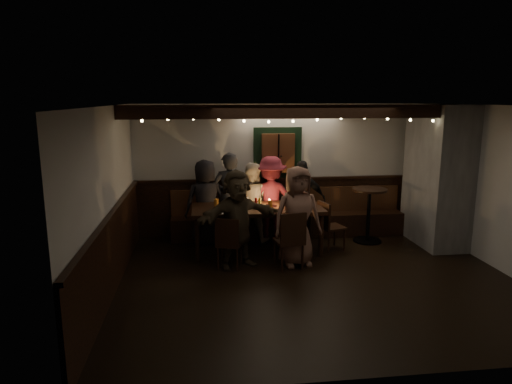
{
  "coord_description": "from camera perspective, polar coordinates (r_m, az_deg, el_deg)",
  "views": [
    {
      "loc": [
        -1.71,
        -6.36,
        2.71
      ],
      "look_at": [
        -0.73,
        1.6,
        1.05
      ],
      "focal_mm": 32.0,
      "sensor_mm": 36.0,
      "label": 1
    }
  ],
  "objects": [
    {
      "name": "high_top",
      "position": [
        8.91,
        13.92,
        -1.98
      ],
      "size": [
        0.65,
        0.65,
        1.04
      ],
      "color": "black",
      "rests_on": "ground"
    },
    {
      "name": "person_d",
      "position": [
        8.75,
        1.85,
        -0.83
      ],
      "size": [
        1.06,
        0.62,
        1.63
      ],
      "primitive_type": "imported",
      "rotation": [
        0.0,
        0.0,
        3.13
      ],
      "color": "maroon",
      "rests_on": "ground"
    },
    {
      "name": "chair_near_left",
      "position": [
        7.33,
        -3.47,
        -6.03
      ],
      "size": [
        0.48,
        0.48,
        0.86
      ],
      "color": "black",
      "rests_on": "ground"
    },
    {
      "name": "dining_table",
      "position": [
        8.06,
        0.16,
        -2.38
      ],
      "size": [
        2.3,
        0.98,
        1.0
      ],
      "color": "black",
      "rests_on": "ground"
    },
    {
      "name": "chair_near_right",
      "position": [
        7.3,
        4.37,
        -5.66
      ],
      "size": [
        0.5,
        0.5,
        0.95
      ],
      "color": "black",
      "rests_on": "ground"
    },
    {
      "name": "chair_end",
      "position": [
        8.32,
        9.01,
        -3.84
      ],
      "size": [
        0.5,
        0.5,
        0.89
      ],
      "color": "black",
      "rests_on": "ground"
    },
    {
      "name": "person_b",
      "position": [
        8.66,
        -3.35,
        -0.68
      ],
      "size": [
        0.63,
        0.42,
        1.72
      ],
      "primitive_type": "imported",
      "rotation": [
        0.0,
        0.0,
        3.13
      ],
      "color": "#28292E",
      "rests_on": "ground"
    },
    {
      "name": "person_g",
      "position": [
        7.45,
        5.18,
        -3.04
      ],
      "size": [
        0.87,
        0.63,
        1.64
      ],
      "primitive_type": "imported",
      "rotation": [
        0.0,
        0.0,
        0.15
      ],
      "color": "brown",
      "rests_on": "ground"
    },
    {
      "name": "person_e",
      "position": [
        8.89,
        5.81,
        -0.98
      ],
      "size": [
        0.93,
        0.47,
        1.53
      ],
      "primitive_type": "imported",
      "rotation": [
        0.0,
        0.0,
        3.03
      ],
      "color": "black",
      "rests_on": "ground"
    },
    {
      "name": "person_f",
      "position": [
        7.35,
        -2.35,
        -3.38
      ],
      "size": [
        1.56,
        0.96,
        1.6
      ],
      "primitive_type": "imported",
      "rotation": [
        0.0,
        0.0,
        0.36
      ],
      "color": "#403323",
      "rests_on": "ground"
    },
    {
      "name": "person_a",
      "position": [
        8.61,
        -6.3,
        -1.22
      ],
      "size": [
        0.88,
        0.69,
        1.59
      ],
      "primitive_type": "imported",
      "rotation": [
        0.0,
        0.0,
        3.39
      ],
      "color": "black",
      "rests_on": "ground"
    },
    {
      "name": "room",
      "position": [
        8.42,
        12.38,
        0.22
      ],
      "size": [
        6.02,
        5.01,
        2.62
      ],
      "color": "black",
      "rests_on": "ground"
    },
    {
      "name": "person_c",
      "position": [
        8.72,
        -0.59,
        -1.24
      ],
      "size": [
        0.89,
        0.8,
        1.51
      ],
      "primitive_type": "imported",
      "rotation": [
        0.0,
        0.0,
        2.77
      ],
      "color": "beige",
      "rests_on": "ground"
    }
  ]
}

